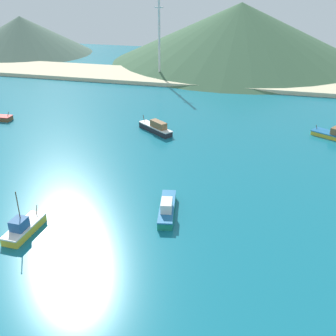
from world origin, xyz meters
name	(u,v)px	position (x,y,z in m)	size (l,w,h in m)	color
ground	(152,181)	(0.00, 30.00, -0.25)	(260.00, 280.00, 0.50)	#146B7F
fishing_boat_1	(23,228)	(-12.36, 10.03, 0.93)	(2.70, 7.42, 6.74)	gold
fishing_boat_4	(156,128)	(-5.90, 53.09, 1.07)	(9.47, 7.93, 2.87)	#232328
fishing_boat_6	(167,208)	(5.46, 20.04, 0.93)	(3.94, 9.94, 2.76)	#198466
beach_strip	(216,80)	(0.00, 105.18, 0.60)	(247.00, 22.64, 1.20)	beige
hill_west	(22,35)	(-93.35, 136.84, 8.07)	(61.59, 61.59, 16.13)	#4C6656
hill_central	(240,33)	(3.41, 142.46, 11.44)	(103.99, 103.99, 22.88)	#3D6042
radio_tower	(159,36)	(-19.30, 103.07, 14.41)	(2.82, 2.26, 28.25)	silver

